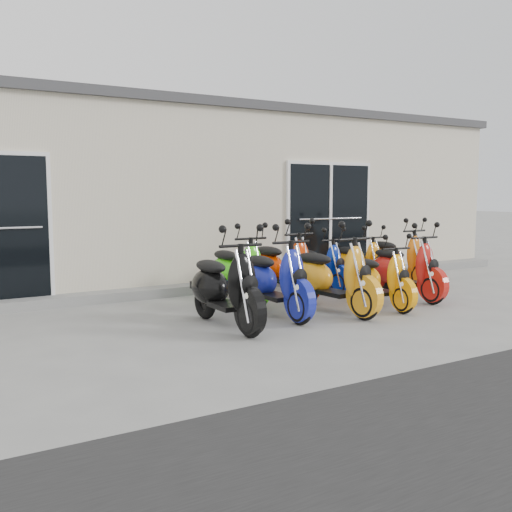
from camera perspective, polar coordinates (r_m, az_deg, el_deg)
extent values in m
plane|color=gray|center=(8.29, 2.10, -5.56)|extent=(80.00, 80.00, 0.00)
cube|color=beige|center=(12.81, -10.50, 5.77)|extent=(14.00, 6.00, 3.20)
cube|color=#3F3F42|center=(12.90, -10.66, 13.25)|extent=(14.20, 6.20, 0.16)
cube|color=gray|center=(10.01, -4.11, -3.06)|extent=(14.00, 0.40, 0.15)
cube|color=black|center=(9.10, -23.03, 3.01)|extent=(1.07, 0.08, 2.22)
cube|color=black|center=(11.39, 7.34, 4.05)|extent=(2.02, 0.08, 2.22)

